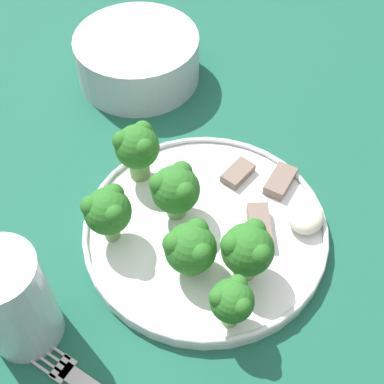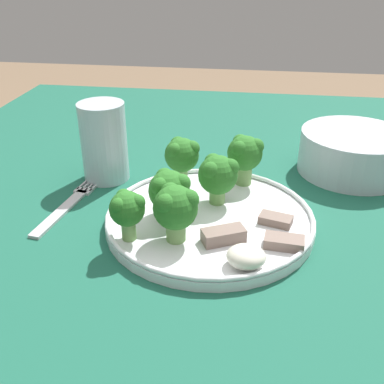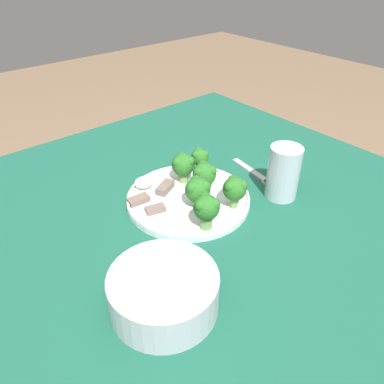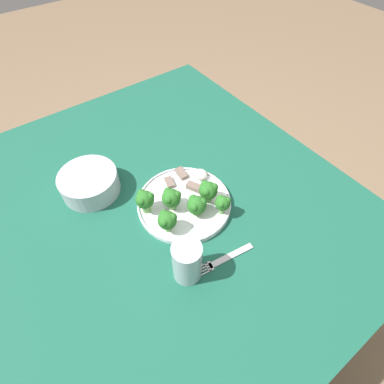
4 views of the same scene
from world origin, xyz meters
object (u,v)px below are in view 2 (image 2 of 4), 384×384
dinner_plate (210,218)px  cream_bowl (353,154)px  drinking_glass (104,146)px  fork (69,204)px

dinner_plate → cream_bowl: bearing=42.6°
cream_bowl → drinking_glass: size_ratio=1.41×
dinner_plate → fork: size_ratio=1.51×
drinking_glass → fork: bearing=-105.8°
dinner_plate → drinking_glass: (-0.17, 0.11, 0.04)m
dinner_plate → cream_bowl: (0.20, 0.18, 0.02)m
dinner_plate → fork: bearing=174.0°
cream_bowl → drinking_glass: 0.38m
dinner_plate → fork: 0.19m
dinner_plate → fork: (-0.19, 0.02, -0.01)m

